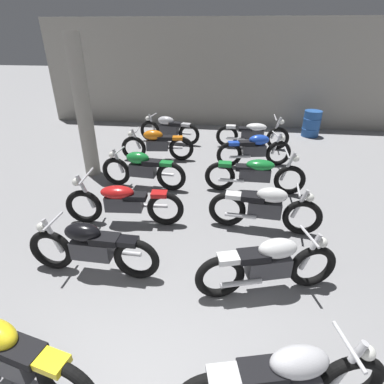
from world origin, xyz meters
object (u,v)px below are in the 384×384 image
motorcycle_right_row_5 (253,134)px  oil_drum (312,124)px  motorcycle_right_row_4 (255,149)px  support_pillar (83,109)px  motorcycle_right_row_1 (269,264)px  motorcycle_left_row_2 (123,202)px  motorcycle_left_row_5 (169,129)px  motorcycle_right_row_3 (255,173)px  motorcycle_left_row_4 (157,144)px  motorcycle_left_row_0 (8,355)px  motorcycle_right_row_0 (285,381)px  motorcycle_left_row_3 (142,169)px  motorcycle_left_row_1 (91,247)px  motorcycle_right_row_2 (265,207)px

motorcycle_right_row_5 → oil_drum: motorcycle_right_row_5 is taller
oil_drum → motorcycle_right_row_4: bearing=-124.8°
support_pillar → motorcycle_right_row_1: size_ratio=1.67×
motorcycle_left_row_2 → motorcycle_left_row_5: bearing=91.0°
motorcycle_right_row_3 → motorcycle_right_row_4: size_ratio=1.11×
motorcycle_right_row_1 → oil_drum: 7.64m
motorcycle_left_row_4 → motorcycle_right_row_3: 3.01m
support_pillar → motorcycle_left_row_0: bearing=-74.6°
support_pillar → motorcycle_right_row_5: 4.83m
motorcycle_right_row_3 → motorcycle_left_row_5: bearing=129.4°
motorcycle_right_row_0 → oil_drum: bearing=77.2°
motorcycle_right_row_1 → motorcycle_left_row_5: bearing=112.9°
motorcycle_left_row_2 → oil_drum: size_ratio=2.56×
motorcycle_right_row_0 → motorcycle_right_row_3: (-0.04, 4.50, -0.01)m
support_pillar → motorcycle_right_row_3: bearing=-7.5°
motorcycle_left_row_3 → motorcycle_right_row_5: (2.56, 3.02, -0.01)m
motorcycle_right_row_1 → motorcycle_right_row_4: size_ratio=0.98×
motorcycle_left_row_4 → motorcycle_right_row_4: same height
motorcycle_left_row_0 → motorcycle_right_row_0: 2.59m
motorcycle_left_row_3 → motorcycle_right_row_4: (2.54, 1.60, 0.00)m
motorcycle_left_row_1 → motorcycle_left_row_4: (-0.10, 4.52, 0.00)m
motorcycle_left_row_5 → motorcycle_right_row_5: motorcycle_right_row_5 is taller
motorcycle_left_row_4 → motorcycle_right_row_4: 2.61m
motorcycle_left_row_5 → motorcycle_right_row_4: bearing=-31.0°
motorcycle_right_row_2 → motorcycle_right_row_4: 2.97m
motorcycle_left_row_0 → motorcycle_left_row_5: size_ratio=0.99×
motorcycle_left_row_2 → motorcycle_left_row_4: (-0.12, 3.18, 0.01)m
motorcycle_left_row_2 → motorcycle_right_row_3: size_ratio=1.00×
motorcycle_right_row_3 → oil_drum: size_ratio=2.55×
support_pillar → motorcycle_left_row_0: (1.41, -5.12, -1.14)m
motorcycle_right_row_3 → motorcycle_left_row_2: bearing=-146.9°
motorcycle_right_row_4 → motorcycle_left_row_1: bearing=-119.5°
motorcycle_left_row_5 → motorcycle_right_row_3: (2.52, -3.06, -0.01)m
motorcycle_left_row_3 → motorcycle_right_row_5: motorcycle_right_row_5 is taller
motorcycle_left_row_3 → support_pillar: bearing=157.4°
motorcycle_left_row_2 → motorcycle_left_row_5: size_ratio=1.11×
motorcycle_left_row_1 → motorcycle_left_row_5: (-0.07, 5.98, 0.00)m
motorcycle_left_row_2 → motorcycle_right_row_4: (2.49, 3.10, 0.01)m
support_pillar → motorcycle_right_row_1: 5.42m
motorcycle_right_row_2 → oil_drum: 6.19m
motorcycle_left_row_1 → motorcycle_left_row_0: bearing=-93.5°
motorcycle_right_row_5 → motorcycle_right_row_0: bearing=-90.2°
motorcycle_left_row_5 → motorcycle_right_row_1: bearing=-67.1°
motorcycle_left_row_2 → motorcycle_left_row_4: bearing=92.2°
motorcycle_left_row_0 → motorcycle_right_row_2: 4.10m
motorcycle_left_row_1 → motorcycle_right_row_2: same height
motorcycle_right_row_5 → oil_drum: 2.49m
motorcycle_left_row_2 → motorcycle_right_row_3: bearing=33.1°
motorcycle_left_row_5 → motorcycle_right_row_2: same height
motorcycle_left_row_3 → motorcycle_right_row_1: 3.82m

